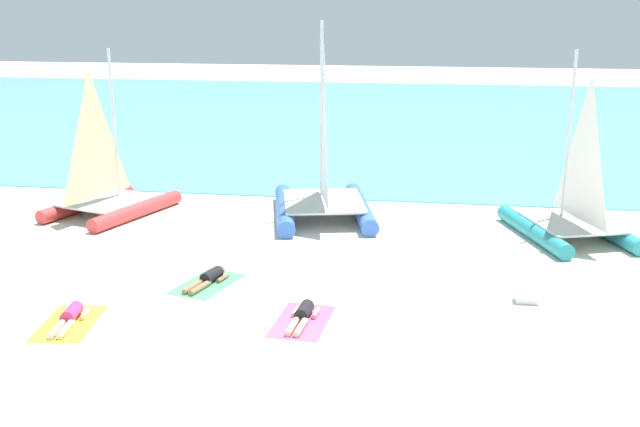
% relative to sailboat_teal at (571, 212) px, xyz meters
% --- Properties ---
extents(ground_plane, '(120.00, 120.00, 0.00)m').
position_rel_sailboat_teal_xyz_m(ground_plane, '(-6.88, 2.27, -0.79)').
color(ground_plane, silver).
extents(ocean_water, '(120.00, 40.00, 0.05)m').
position_rel_sailboat_teal_xyz_m(ocean_water, '(-6.88, 23.33, -0.77)').
color(ocean_water, '#5BB2C1').
rests_on(ocean_water, ground).
extents(sailboat_teal, '(3.78, 4.71, 5.33)m').
position_rel_sailboat_teal_xyz_m(sailboat_teal, '(0.00, 0.00, 0.00)').
color(sailboat_teal, teal).
rests_on(sailboat_teal, ground).
extents(sailboat_blue, '(3.93, 5.20, 6.07)m').
position_rel_sailboat_teal_xyz_m(sailboat_blue, '(-7.37, 0.98, 0.11)').
color(sailboat_blue, blue).
rests_on(sailboat_blue, ground).
extents(sailboat_red, '(3.68, 4.60, 5.23)m').
position_rel_sailboat_teal_xyz_m(sailboat_red, '(-14.24, 0.30, -0.02)').
color(sailboat_red, '#CC3838').
rests_on(sailboat_red, ground).
extents(towel_left, '(1.34, 2.03, 0.01)m').
position_rel_sailboat_teal_xyz_m(towel_left, '(-11.46, -7.90, -0.79)').
color(towel_left, yellow).
rests_on(towel_left, ground).
extents(sunbather_left, '(0.61, 1.57, 0.30)m').
position_rel_sailboat_teal_xyz_m(sunbather_left, '(-11.47, -7.84, -0.66)').
color(sunbather_left, '#D83372').
rests_on(sunbather_left, towel_left).
extents(towel_middle, '(1.58, 2.13, 0.01)m').
position_rel_sailboat_teal_xyz_m(towel_middle, '(-9.26, -5.22, -0.79)').
color(towel_middle, '#4CB266').
rests_on(towel_middle, ground).
extents(sunbather_middle, '(0.80, 1.55, 0.30)m').
position_rel_sailboat_teal_xyz_m(sunbather_middle, '(-9.24, -5.15, -0.66)').
color(sunbather_middle, black).
rests_on(sunbather_middle, towel_middle).
extents(towel_right, '(1.23, 1.97, 0.01)m').
position_rel_sailboat_teal_xyz_m(towel_right, '(-6.60, -7.03, -0.79)').
color(towel_right, '#D84C99').
rests_on(towel_right, ground).
extents(sunbather_right, '(0.57, 1.57, 0.30)m').
position_rel_sailboat_teal_xyz_m(sunbather_right, '(-6.59, -6.97, -0.66)').
color(sunbather_right, black).
rests_on(sunbather_right, towel_right).
extents(cooler_box, '(0.50, 0.36, 0.36)m').
position_rel_sailboat_teal_xyz_m(cooler_box, '(-1.73, -5.16, -0.61)').
color(cooler_box, white).
rests_on(cooler_box, ground).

